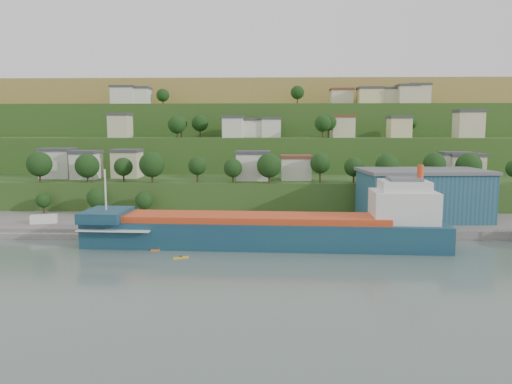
{
  "coord_description": "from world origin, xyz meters",
  "views": [
    {
      "loc": [
        0.19,
        -96.65,
        24.72
      ],
      "look_at": [
        -3.27,
        15.0,
        10.8
      ],
      "focal_mm": 35.0,
      "sensor_mm": 36.0,
      "label": 1
    }
  ],
  "objects_px": {
    "warehouse": "(422,194)",
    "kayak_orange": "(159,249)",
    "caravan": "(44,221)",
    "cargo_ship_near": "(275,231)"
  },
  "relations": [
    {
      "from": "warehouse",
      "to": "kayak_orange",
      "type": "distance_m",
      "value": 68.01
    },
    {
      "from": "caravan",
      "to": "kayak_orange",
      "type": "relative_size",
      "value": 1.84
    },
    {
      "from": "cargo_ship_near",
      "to": "caravan",
      "type": "distance_m",
      "value": 58.38
    },
    {
      "from": "warehouse",
      "to": "caravan",
      "type": "xyz_separation_m",
      "value": [
        -94.35,
        -8.4,
        -5.81
      ]
    },
    {
      "from": "cargo_ship_near",
      "to": "caravan",
      "type": "bearing_deg",
      "value": 168.73
    },
    {
      "from": "kayak_orange",
      "to": "warehouse",
      "type": "bearing_deg",
      "value": 12.11
    },
    {
      "from": "cargo_ship_near",
      "to": "kayak_orange",
      "type": "distance_m",
      "value": 24.76
    },
    {
      "from": "caravan",
      "to": "kayak_orange",
      "type": "height_order",
      "value": "caravan"
    },
    {
      "from": "cargo_ship_near",
      "to": "warehouse",
      "type": "xyz_separation_m",
      "value": [
        37.68,
        22.41,
        5.29
      ]
    },
    {
      "from": "cargo_ship_near",
      "to": "kayak_orange",
      "type": "xyz_separation_m",
      "value": [
        -24.11,
        -4.81,
        -2.9
      ]
    }
  ]
}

